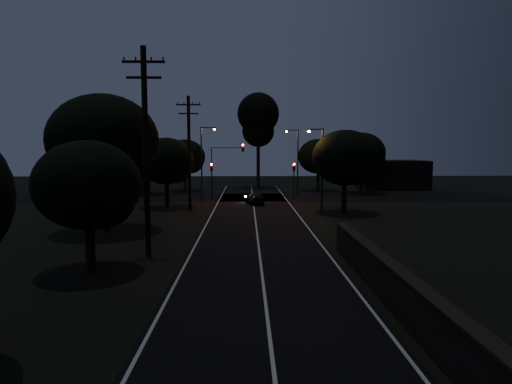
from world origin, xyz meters
name	(u,v)px	position (x,y,z in m)	size (l,w,h in m)	color
road_surface	(254,211)	(0.00, 31.12, 0.01)	(60.00, 70.00, 0.03)	black
utility_pole_mid	(146,149)	(-6.00, 15.00, 5.74)	(2.20, 0.30, 11.00)	black
utility_pole_far	(189,151)	(-6.00, 32.00, 5.48)	(2.20, 0.30, 10.50)	black
tree_left_b	(91,187)	(-7.83, 11.90, 3.98)	(4.83, 4.83, 6.14)	black
tree_left_c	(107,143)	(-10.24, 21.85, 6.11)	(7.48, 7.48, 9.45)	black
tree_left_d	(168,162)	(-8.31, 33.89, 4.39)	(5.34, 5.34, 6.78)	black
tree_far_nw	(186,158)	(-8.81, 49.89, 4.48)	(5.46, 5.46, 6.92)	black
tree_far_w	(141,153)	(-13.78, 45.88, 5.12)	(6.18, 6.18, 7.88)	black
tree_far_ne	(320,157)	(9.20, 49.89, 4.52)	(5.53, 5.53, 6.99)	black
tree_far_e	(363,154)	(14.22, 46.88, 5.02)	(6.11, 6.11, 7.75)	black
tree_right_a	(347,159)	(8.21, 29.88, 4.79)	(5.81, 5.81, 7.38)	black
tall_pine	(258,119)	(1.00, 55.00, 9.90)	(6.05, 6.05, 13.74)	black
building_left	(108,174)	(-20.00, 52.00, 2.20)	(10.00, 8.00, 4.40)	black
building_right	(391,174)	(20.00, 53.00, 2.00)	(9.00, 7.00, 4.00)	black
signal_left	(212,174)	(-4.60, 39.99, 2.84)	(0.28, 0.35, 4.10)	black
signal_right	(294,174)	(4.60, 39.99, 2.84)	(0.28, 0.35, 4.10)	black
signal_mast	(227,161)	(-2.91, 39.99, 4.34)	(3.70, 0.35, 6.25)	black
streetlight_a	(203,159)	(-5.31, 38.00, 4.64)	(1.66, 0.26, 8.00)	black
streetlight_b	(296,157)	(5.31, 44.00, 4.64)	(1.66, 0.26, 8.00)	black
streetlight_c	(320,164)	(5.83, 30.00, 4.35)	(1.46, 0.26, 7.50)	black
car	(255,198)	(0.13, 36.08, 0.61)	(1.44, 3.59, 1.22)	black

